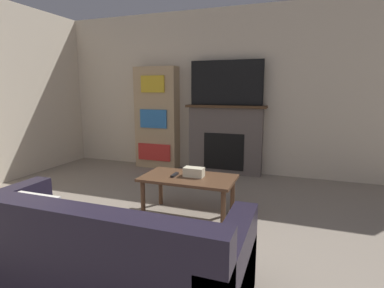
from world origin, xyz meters
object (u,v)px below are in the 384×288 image
(tv, at_px, (226,83))
(couch, at_px, (94,261))
(coffee_table, at_px, (188,182))
(bookshelf, at_px, (157,118))
(fireplace, at_px, (225,139))

(tv, xyz_separation_m, couch, (-0.08, -3.34, -1.23))
(tv, xyz_separation_m, coffee_table, (0.04, -1.87, -1.11))
(tv, relative_size, bookshelf, 0.67)
(couch, distance_m, coffee_table, 1.48)
(couch, bearing_deg, fireplace, 88.60)
(tv, height_order, couch, tv)
(fireplace, height_order, bookshelf, bookshelf)
(tv, bearing_deg, bookshelf, -179.87)
(fireplace, bearing_deg, bookshelf, -178.96)
(fireplace, xyz_separation_m, couch, (-0.08, -3.36, -0.30))
(fireplace, xyz_separation_m, coffee_table, (0.04, -1.89, -0.18))
(fireplace, relative_size, coffee_table, 1.30)
(fireplace, distance_m, coffee_table, 1.90)
(tv, distance_m, coffee_table, 2.17)
(coffee_table, bearing_deg, tv, 91.19)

